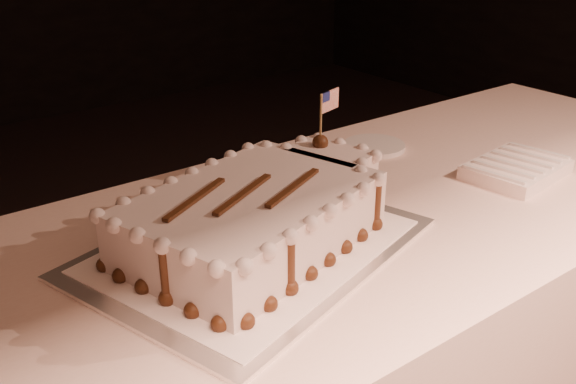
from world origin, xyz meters
TOP-DOWN VIEW (x-y plane):
  - banquet_table at (0.00, 0.60)m, footprint 2.40×0.80m
  - cake_board at (-0.16, 0.59)m, footprint 0.68×0.59m
  - doily at (-0.16, 0.59)m, footprint 0.61×0.53m
  - sheet_cake at (-0.13, 0.59)m, footprint 0.58×0.41m
  - napkin_stack at (0.51, 0.50)m, footprint 0.25×0.19m
  - side_plate at (0.38, 0.83)m, footprint 0.15×0.15m

SIDE VIEW (x-z plane):
  - banquet_table at x=0.00m, z-range 0.00..0.75m
  - cake_board at x=-0.16m, z-range 0.75..0.76m
  - side_plate at x=0.38m, z-range 0.75..0.76m
  - doily at x=-0.16m, z-range 0.76..0.76m
  - napkin_stack at x=0.51m, z-range 0.75..0.78m
  - sheet_cake at x=-0.13m, z-range 0.70..0.92m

